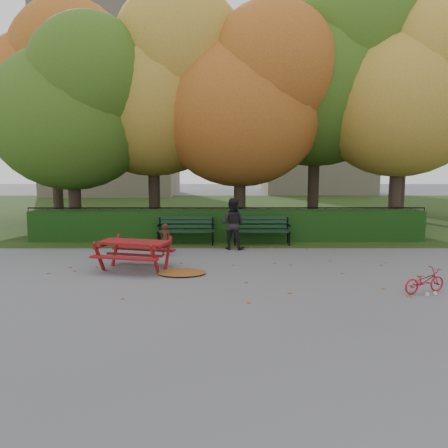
{
  "coord_description": "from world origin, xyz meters",
  "views": [
    {
      "loc": [
        -0.13,
        -10.01,
        2.55
      ],
      "look_at": [
        -0.1,
        1.17,
        1.0
      ],
      "focal_mm": 35.0,
      "sensor_mm": 36.0,
      "label": 1
    }
  ],
  "objects_px": {
    "tree_g": "(415,99)",
    "tree_c": "(250,99)",
    "tree_b": "(161,86)",
    "adult": "(232,224)",
    "bench_left": "(186,228)",
    "tree_f": "(59,89)",
    "tree_a": "(77,106)",
    "tree_d": "(328,73)",
    "tree_e": "(412,91)",
    "picnic_table": "(134,248)",
    "child": "(165,240)",
    "bicycle": "(424,281)",
    "bench_right": "(261,228)"
  },
  "relations": [
    {
      "from": "tree_b",
      "to": "adult",
      "type": "xyz_separation_m",
      "value": [
        2.6,
        -3.85,
        -4.63
      ]
    },
    {
      "from": "tree_b",
      "to": "adult",
      "type": "distance_m",
      "value": 6.56
    },
    {
      "from": "child",
      "to": "bicycle",
      "type": "distance_m",
      "value": 6.66
    },
    {
      "from": "tree_g",
      "to": "picnic_table",
      "type": "distance_m",
      "value": 14.99
    },
    {
      "from": "tree_e",
      "to": "tree_d",
      "type": "bearing_deg",
      "value": 151.09
    },
    {
      "from": "tree_g",
      "to": "tree_c",
      "type": "bearing_deg",
      "value": -153.13
    },
    {
      "from": "tree_c",
      "to": "picnic_table",
      "type": "relative_size",
      "value": 4.19
    },
    {
      "from": "tree_c",
      "to": "picnic_table",
      "type": "bearing_deg",
      "value": -118.9
    },
    {
      "from": "picnic_table",
      "to": "child",
      "type": "distance_m",
      "value": 1.74
    },
    {
      "from": "tree_a",
      "to": "tree_f",
      "type": "distance_m",
      "value": 4.31
    },
    {
      "from": "child",
      "to": "bench_right",
      "type": "bearing_deg",
      "value": -132.95
    },
    {
      "from": "tree_a",
      "to": "tree_g",
      "type": "relative_size",
      "value": 0.88
    },
    {
      "from": "tree_d",
      "to": "tree_e",
      "type": "height_order",
      "value": "tree_d"
    },
    {
      "from": "tree_b",
      "to": "bicycle",
      "type": "distance_m",
      "value": 11.67
    },
    {
      "from": "tree_g",
      "to": "picnic_table",
      "type": "height_order",
      "value": "tree_g"
    },
    {
      "from": "tree_f",
      "to": "bench_left",
      "type": "height_order",
      "value": "tree_f"
    },
    {
      "from": "bicycle",
      "to": "child",
      "type": "bearing_deg",
      "value": 38.1
    },
    {
      "from": "tree_a",
      "to": "bench_left",
      "type": "relative_size",
      "value": 4.16
    },
    {
      "from": "bench_left",
      "to": "tree_f",
      "type": "bearing_deg",
      "value": 136.49
    },
    {
      "from": "tree_c",
      "to": "tree_e",
      "type": "xyz_separation_m",
      "value": [
        5.69,
        -0.19,
        0.26
      ]
    },
    {
      "from": "picnic_table",
      "to": "tree_c",
      "type": "bearing_deg",
      "value": 75.21
    },
    {
      "from": "tree_f",
      "to": "child",
      "type": "bearing_deg",
      "value": -53.35
    },
    {
      "from": "picnic_table",
      "to": "tree_f",
      "type": "bearing_deg",
      "value": 132.74
    },
    {
      "from": "bench_right",
      "to": "child",
      "type": "height_order",
      "value": "child"
    },
    {
      "from": "bench_left",
      "to": "adult",
      "type": "bearing_deg",
      "value": -28.85
    },
    {
      "from": "tree_d",
      "to": "picnic_table",
      "type": "xyz_separation_m",
      "value": [
        -6.15,
        -6.9,
        -5.44
      ]
    },
    {
      "from": "tree_c",
      "to": "tree_d",
      "type": "distance_m",
      "value": 3.5
    },
    {
      "from": "tree_b",
      "to": "bench_left",
      "type": "bearing_deg",
      "value": -69.42
    },
    {
      "from": "bench_right",
      "to": "adult",
      "type": "bearing_deg",
      "value": -139.74
    },
    {
      "from": "tree_e",
      "to": "child",
      "type": "bearing_deg",
      "value": -155.34
    },
    {
      "from": "tree_e",
      "to": "tree_f",
      "type": "relative_size",
      "value": 0.89
    },
    {
      "from": "tree_b",
      "to": "tree_g",
      "type": "relative_size",
      "value": 1.03
    },
    {
      "from": "child",
      "to": "picnic_table",
      "type": "bearing_deg",
      "value": 87.6
    },
    {
      "from": "tree_d",
      "to": "tree_e",
      "type": "distance_m",
      "value": 3.15
    },
    {
      "from": "adult",
      "to": "tree_c",
      "type": "bearing_deg",
      "value": -85.71
    },
    {
      "from": "tree_b",
      "to": "tree_f",
      "type": "xyz_separation_m",
      "value": [
        -4.69,
        2.49,
        0.29
      ]
    },
    {
      "from": "tree_e",
      "to": "tree_a",
      "type": "bearing_deg",
      "value": -179.06
    },
    {
      "from": "tree_a",
      "to": "tree_b",
      "type": "distance_m",
      "value": 3.11
    },
    {
      "from": "tree_g",
      "to": "bicycle",
      "type": "height_order",
      "value": "tree_g"
    },
    {
      "from": "tree_a",
      "to": "bicycle",
      "type": "bearing_deg",
      "value": -38.44
    },
    {
      "from": "tree_f",
      "to": "bench_right",
      "type": "bearing_deg",
      "value": -33.92
    },
    {
      "from": "tree_a",
      "to": "bench_left",
      "type": "bearing_deg",
      "value": -25.76
    },
    {
      "from": "bench_right",
      "to": "tree_b",
      "type": "bearing_deg",
      "value": 139.33
    },
    {
      "from": "tree_b",
      "to": "tree_d",
      "type": "height_order",
      "value": "tree_d"
    },
    {
      "from": "tree_e",
      "to": "bicycle",
      "type": "distance_m",
      "value": 9.21
    },
    {
      "from": "picnic_table",
      "to": "bench_left",
      "type": "bearing_deg",
      "value": 88.01
    },
    {
      "from": "bicycle",
      "to": "tree_e",
      "type": "bearing_deg",
      "value": -39.01
    },
    {
      "from": "picnic_table",
      "to": "adult",
      "type": "height_order",
      "value": "adult"
    },
    {
      "from": "tree_a",
      "to": "tree_g",
      "type": "height_order",
      "value": "tree_g"
    },
    {
      "from": "tree_c",
      "to": "tree_e",
      "type": "height_order",
      "value": "tree_e"
    }
  ]
}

